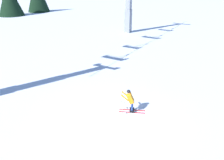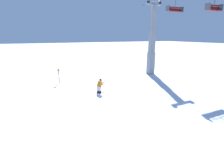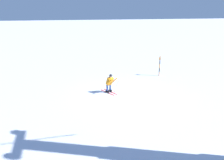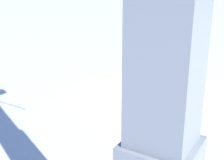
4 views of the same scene
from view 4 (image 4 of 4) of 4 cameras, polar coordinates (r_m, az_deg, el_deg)
The scene contains 3 objects.
ground_plane at distance 14.71m, azimuth 8.76°, elevation -3.08°, with size 260.00×260.00×0.00m, color white.
skier_carving_main at distance 15.54m, azimuth 6.16°, elevation 1.44°, with size 1.11×1.64×1.59m.
lift_tower_near at distance 3.33m, azimuth 10.66°, elevation 3.09°, with size 0.88×2.48×10.59m.
Camera 4 is at (-5.20, 12.75, 5.16)m, focal length 46.45 mm.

